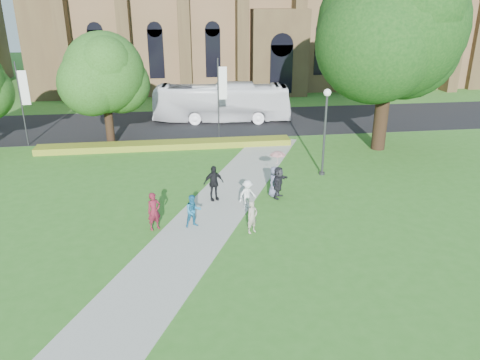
{
  "coord_description": "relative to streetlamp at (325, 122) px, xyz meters",
  "views": [
    {
      "loc": [
        -1.1,
        -19.34,
        10.14
      ],
      "look_at": [
        1.85,
        2.21,
        1.6
      ],
      "focal_mm": 35.0,
      "sensor_mm": 36.0,
      "label": 1
    }
  ],
  "objects": [
    {
      "name": "ground",
      "position": [
        -7.5,
        -6.5,
        -3.3
      ],
      "size": [
        160.0,
        160.0,
        0.0
      ],
      "primitive_type": "plane",
      "color": "#357222",
      "rests_on": "ground"
    },
    {
      "name": "road",
      "position": [
        -7.5,
        13.5,
        -3.29
      ],
      "size": [
        160.0,
        10.0,
        0.02
      ],
      "primitive_type": "cube",
      "color": "black",
      "rests_on": "ground"
    },
    {
      "name": "footpath",
      "position": [
        -7.5,
        -5.5,
        -3.28
      ],
      "size": [
        15.58,
        28.54,
        0.04
      ],
      "primitive_type": "cube",
      "rotation": [
        0.0,
        0.0,
        -0.44
      ],
      "color": "#B2B2A8",
      "rests_on": "ground"
    },
    {
      "name": "flower_hedge",
      "position": [
        -9.5,
        6.7,
        -3.07
      ],
      "size": [
        18.0,
        1.4,
        0.45
      ],
      "primitive_type": "cube",
      "color": "#B39523",
      "rests_on": "ground"
    },
    {
      "name": "streetlamp",
      "position": [
        0.0,
        0.0,
        0.0
      ],
      "size": [
        0.44,
        0.44,
        5.24
      ],
      "color": "#38383D",
      "rests_on": "ground"
    },
    {
      "name": "large_tree",
      "position": [
        5.5,
        4.5,
        5.07
      ],
      "size": [
        9.6,
        9.6,
        13.2
      ],
      "color": "#332114",
      "rests_on": "ground"
    },
    {
      "name": "street_tree_1",
      "position": [
        -13.5,
        8.0,
        1.93
      ],
      "size": [
        5.6,
        5.6,
        8.05
      ],
      "color": "#332114",
      "rests_on": "ground"
    },
    {
      "name": "banner_pole_0",
      "position": [
        -5.39,
        8.7,
        0.09
      ],
      "size": [
        0.7,
        0.1,
        6.0
      ],
      "color": "#38383D",
      "rests_on": "ground"
    },
    {
      "name": "banner_pole_1",
      "position": [
        -19.39,
        8.7,
        0.09
      ],
      "size": [
        0.7,
        0.1,
        6.0
      ],
      "color": "#38383D",
      "rests_on": "ground"
    },
    {
      "name": "tour_coach",
      "position": [
        -4.76,
        13.86,
        -1.64
      ],
      "size": [
        11.95,
        3.97,
        3.27
      ],
      "primitive_type": "imported",
      "rotation": [
        0.0,
        0.0,
        1.46
      ],
      "color": "silver",
      "rests_on": "road"
    },
    {
      "name": "pedestrian_0",
      "position": [
        -9.88,
        -6.0,
        -2.35
      ],
      "size": [
        0.79,
        0.69,
        1.81
      ],
      "primitive_type": "imported",
      "rotation": [
        0.0,
        0.0,
        0.5
      ],
      "color": "maroon",
      "rests_on": "footpath"
    },
    {
      "name": "pedestrian_1",
      "position": [
        -8.09,
        -5.99,
        -2.46
      ],
      "size": [
        0.9,
        0.79,
        1.59
      ],
      "primitive_type": "imported",
      "rotation": [
        0.0,
        0.0,
        0.27
      ],
      "color": "#1D6791",
      "rests_on": "footpath"
    },
    {
      "name": "pedestrian_2",
      "position": [
        -5.28,
        -4.36,
        -2.48
      ],
      "size": [
        1.15,
        0.97,
        1.54
      ],
      "primitive_type": "imported",
      "rotation": [
        0.0,
        0.0,
        0.47
      ],
      "color": "silver",
      "rests_on": "footpath"
    },
    {
      "name": "pedestrian_3",
      "position": [
        -6.89,
        -3.01,
        -2.3
      ],
      "size": [
        1.21,
        0.79,
        1.91
      ],
      "primitive_type": "imported",
      "rotation": [
        0.0,
        0.0,
        0.31
      ],
      "color": "black",
      "rests_on": "footpath"
    },
    {
      "name": "pedestrian_4",
      "position": [
        -3.61,
        -2.9,
        -2.42
      ],
      "size": [
        0.94,
        0.96,
        1.67
      ],
      "primitive_type": "imported",
      "rotation": [
        0.0,
        0.0,
        0.84
      ],
      "color": "slate",
      "rests_on": "footpath"
    },
    {
      "name": "pedestrian_5",
      "position": [
        -3.42,
        -3.18,
        -2.38
      ],
      "size": [
        1.31,
        1.64,
        1.75
      ],
      "primitive_type": "imported",
      "rotation": [
        0.0,
        0.0,
        1.0
      ],
      "color": "#222128",
      "rests_on": "footpath"
    },
    {
      "name": "pedestrian_6",
      "position": [
        -5.45,
        -6.95,
        -2.48
      ],
      "size": [
        0.68,
        0.62,
        1.55
      ],
      "primitive_type": "imported",
      "rotation": [
        0.0,
        0.0,
        0.57
      ],
      "color": "gray",
      "rests_on": "footpath"
    },
    {
      "name": "parasol",
      "position": [
        -3.43,
        -2.8,
        -1.22
      ],
      "size": [
        0.95,
        0.95,
        0.73
      ],
      "primitive_type": "imported",
      "rotation": [
        0.0,
        0.0,
        0.15
      ],
      "color": "#E4A4A1",
      "rests_on": "pedestrian_4"
    }
  ]
}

